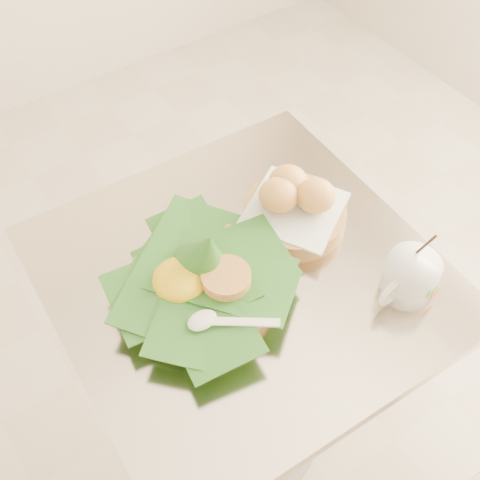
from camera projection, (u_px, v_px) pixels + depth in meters
floor at (217, 464)px, 1.66m from camera, size 3.60×3.60×0.00m
cafe_table at (243, 331)px, 1.32m from camera, size 0.72×0.72×0.75m
rice_basket at (201, 277)px, 1.08m from camera, size 0.34×0.34×0.17m
bread_basket at (294, 206)px, 1.20m from camera, size 0.24×0.24×0.11m
coffee_mug at (410, 276)px, 1.08m from camera, size 0.13×0.10×0.17m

